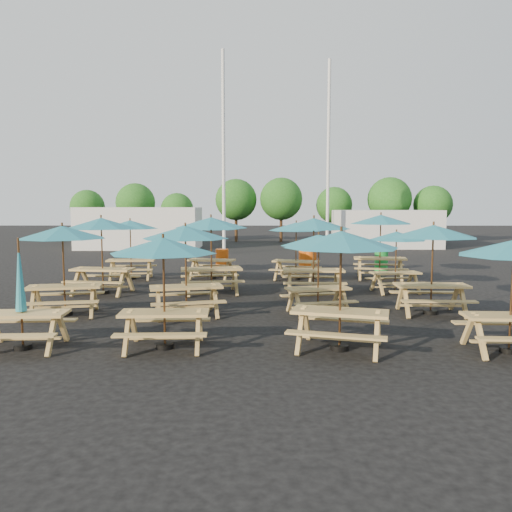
{
  "coord_description": "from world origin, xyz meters",
  "views": [
    {
      "loc": [
        0.1,
        -16.03,
        2.83
      ],
      "look_at": [
        0.0,
        1.5,
        1.1
      ],
      "focal_mm": 35.0,
      "sensor_mm": 36.0,
      "label": 1
    }
  ],
  "objects_px": {
    "picnic_unit_0": "(21,304)",
    "picnic_unit_7": "(211,228)",
    "picnic_unit_8": "(341,246)",
    "picnic_unit_4": "(163,251)",
    "picnic_unit_5": "(185,237)",
    "waste_bin_3": "(381,260)",
    "picnic_unit_2": "(101,227)",
    "picnic_unit_3": "(130,228)",
    "picnic_unit_6": "(211,227)",
    "picnic_unit_1": "(62,237)",
    "picnic_unit_15": "(381,223)",
    "picnic_unit_10": "(314,228)",
    "picnic_unit_13": "(433,236)",
    "picnic_unit_9": "(319,244)",
    "waste_bin_2": "(310,260)",
    "picnic_unit_11": "(296,230)",
    "waste_bin_1": "(305,259)",
    "picnic_unit_14": "(396,239)",
    "waste_bin_0": "(222,259)"
  },
  "relations": [
    {
      "from": "picnic_unit_3",
      "to": "waste_bin_1",
      "type": "bearing_deg",
      "value": 17.89
    },
    {
      "from": "picnic_unit_0",
      "to": "waste_bin_2",
      "type": "bearing_deg",
      "value": 57.34
    },
    {
      "from": "picnic_unit_9",
      "to": "picnic_unit_14",
      "type": "bearing_deg",
      "value": 33.89
    },
    {
      "from": "picnic_unit_7",
      "to": "picnic_unit_10",
      "type": "bearing_deg",
      "value": -32.98
    },
    {
      "from": "picnic_unit_2",
      "to": "picnic_unit_3",
      "type": "height_order",
      "value": "picnic_unit_2"
    },
    {
      "from": "waste_bin_1",
      "to": "waste_bin_2",
      "type": "xyz_separation_m",
      "value": [
        0.21,
        -0.09,
        0.0
      ]
    },
    {
      "from": "picnic_unit_10",
      "to": "picnic_unit_14",
      "type": "distance_m",
      "value": 2.83
    },
    {
      "from": "waste_bin_1",
      "to": "waste_bin_0",
      "type": "bearing_deg",
      "value": -179.42
    },
    {
      "from": "picnic_unit_6",
      "to": "picnic_unit_11",
      "type": "relative_size",
      "value": 1.02
    },
    {
      "from": "picnic_unit_1",
      "to": "waste_bin_3",
      "type": "xyz_separation_m",
      "value": [
        10.52,
        9.25,
        -1.59
      ]
    },
    {
      "from": "picnic_unit_10",
      "to": "picnic_unit_13",
      "type": "xyz_separation_m",
      "value": [
        2.81,
        -2.88,
        -0.1
      ]
    },
    {
      "from": "picnic_unit_9",
      "to": "waste_bin_3",
      "type": "bearing_deg",
      "value": 52.01
    },
    {
      "from": "picnic_unit_1",
      "to": "picnic_unit_5",
      "type": "distance_m",
      "value": 3.18
    },
    {
      "from": "waste_bin_2",
      "to": "picnic_unit_6",
      "type": "bearing_deg",
      "value": -122.08
    },
    {
      "from": "picnic_unit_8",
      "to": "picnic_unit_4",
      "type": "bearing_deg",
      "value": -165.62
    },
    {
      "from": "picnic_unit_2",
      "to": "picnic_unit_8",
      "type": "distance_m",
      "value": 9.25
    },
    {
      "from": "picnic_unit_0",
      "to": "picnic_unit_4",
      "type": "distance_m",
      "value": 3.01
    },
    {
      "from": "picnic_unit_4",
      "to": "picnic_unit_14",
      "type": "relative_size",
      "value": 1.03
    },
    {
      "from": "picnic_unit_1",
      "to": "picnic_unit_8",
      "type": "height_order",
      "value": "picnic_unit_8"
    },
    {
      "from": "picnic_unit_5",
      "to": "picnic_unit_3",
      "type": "bearing_deg",
      "value": 101.66
    },
    {
      "from": "picnic_unit_1",
      "to": "picnic_unit_8",
      "type": "distance_m",
      "value": 7.37
    },
    {
      "from": "picnic_unit_2",
      "to": "picnic_unit_15",
      "type": "xyz_separation_m",
      "value": [
        9.84,
        3.37,
        0.04
      ]
    },
    {
      "from": "picnic_unit_0",
      "to": "picnic_unit_7",
      "type": "xyz_separation_m",
      "value": [
        2.85,
        9.86,
        1.08
      ]
    },
    {
      "from": "picnic_unit_9",
      "to": "picnic_unit_13",
      "type": "xyz_separation_m",
      "value": [
        3.0,
        0.02,
        0.22
      ]
    },
    {
      "from": "picnic_unit_0",
      "to": "picnic_unit_2",
      "type": "xyz_separation_m",
      "value": [
        -0.38,
        6.37,
        1.26
      ]
    },
    {
      "from": "picnic_unit_7",
      "to": "picnic_unit_9",
      "type": "height_order",
      "value": "picnic_unit_7"
    },
    {
      "from": "picnic_unit_0",
      "to": "picnic_unit_5",
      "type": "bearing_deg",
      "value": 44.05
    },
    {
      "from": "picnic_unit_1",
      "to": "picnic_unit_4",
      "type": "distance_m",
      "value": 4.4
    },
    {
      "from": "picnic_unit_0",
      "to": "picnic_unit_14",
      "type": "xyz_separation_m",
      "value": [
        9.24,
        6.67,
        0.86
      ]
    },
    {
      "from": "picnic_unit_5",
      "to": "picnic_unit_9",
      "type": "bearing_deg",
      "value": -10.05
    },
    {
      "from": "picnic_unit_2",
      "to": "waste_bin_1",
      "type": "bearing_deg",
      "value": 48.52
    },
    {
      "from": "picnic_unit_9",
      "to": "picnic_unit_4",
      "type": "bearing_deg",
      "value": -151.57
    },
    {
      "from": "picnic_unit_3",
      "to": "waste_bin_1",
      "type": "xyz_separation_m",
      "value": [
        7.11,
        3.02,
        -1.56
      ]
    },
    {
      "from": "picnic_unit_1",
      "to": "picnic_unit_10",
      "type": "xyz_separation_m",
      "value": [
        6.83,
        3.1,
        0.11
      ]
    },
    {
      "from": "picnic_unit_1",
      "to": "picnic_unit_10",
      "type": "relative_size",
      "value": 1.06
    },
    {
      "from": "waste_bin_3",
      "to": "picnic_unit_10",
      "type": "bearing_deg",
      "value": -120.98
    },
    {
      "from": "picnic_unit_7",
      "to": "picnic_unit_10",
      "type": "relative_size",
      "value": 1.03
    },
    {
      "from": "picnic_unit_7",
      "to": "picnic_unit_13",
      "type": "distance_m",
      "value": 9.16
    },
    {
      "from": "picnic_unit_13",
      "to": "waste_bin_2",
      "type": "distance_m",
      "value": 9.68
    },
    {
      "from": "picnic_unit_0",
      "to": "picnic_unit_6",
      "type": "xyz_separation_m",
      "value": [
        3.16,
        6.45,
        1.27
      ]
    },
    {
      "from": "picnic_unit_2",
      "to": "picnic_unit_10",
      "type": "bearing_deg",
      "value": 5.81
    },
    {
      "from": "picnic_unit_5",
      "to": "picnic_unit_6",
      "type": "bearing_deg",
      "value": 70.52
    },
    {
      "from": "picnic_unit_3",
      "to": "picnic_unit_6",
      "type": "distance_m",
      "value": 4.74
    },
    {
      "from": "picnic_unit_5",
      "to": "waste_bin_1",
      "type": "bearing_deg",
      "value": 53.75
    },
    {
      "from": "picnic_unit_2",
      "to": "picnic_unit_7",
      "type": "relative_size",
      "value": 1.02
    },
    {
      "from": "picnic_unit_7",
      "to": "picnic_unit_8",
      "type": "bearing_deg",
      "value": -58.37
    },
    {
      "from": "picnic_unit_13",
      "to": "waste_bin_3",
      "type": "xyz_separation_m",
      "value": [
        0.89,
        9.03,
        -1.61
      ]
    },
    {
      "from": "picnic_unit_14",
      "to": "waste_bin_2",
      "type": "xyz_separation_m",
      "value": [
        -2.21,
        5.94,
        -1.31
      ]
    },
    {
      "from": "picnic_unit_7",
      "to": "picnic_unit_15",
      "type": "bearing_deg",
      "value": 11.24
    },
    {
      "from": "picnic_unit_5",
      "to": "waste_bin_3",
      "type": "distance_m",
      "value": 11.93
    }
  ]
}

